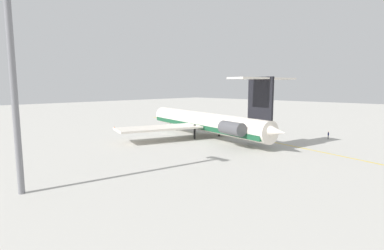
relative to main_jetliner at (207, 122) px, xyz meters
name	(u,v)px	position (x,y,z in m)	size (l,w,h in m)	color
ground	(230,134)	(-1.12, -7.44, -3.69)	(334.84, 334.84, 0.00)	#B7B5AD
main_jetliner	(207,122)	(0.00, 0.00, 0.00)	(46.06, 41.11, 13.55)	silver
ground_crew_near_nose	(215,118)	(18.91, -25.88, -2.56)	(0.29, 0.45, 1.80)	black
ground_crew_near_tail	(328,134)	(-21.00, -17.45, -2.56)	(0.29, 0.45, 1.80)	black
safety_cone_nose	(115,127)	(28.88, 6.51, -3.42)	(0.40, 0.40, 0.55)	#EA590F
taxiway_centreline	(227,132)	(1.27, -9.39, -3.69)	(90.90, 0.36, 0.01)	gold
light_mast	(13,81)	(-8.93, 41.87, 8.76)	(4.00, 0.70, 22.53)	slate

